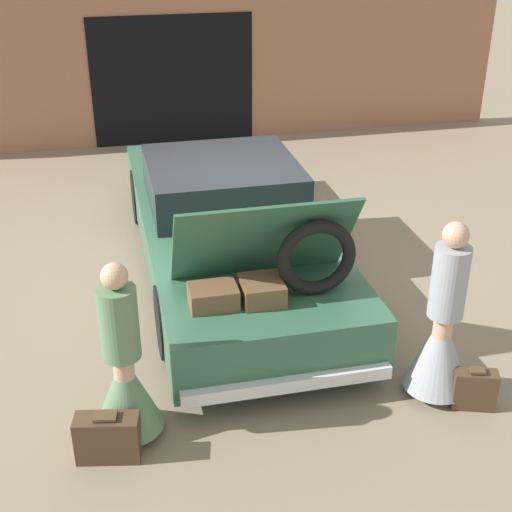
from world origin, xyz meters
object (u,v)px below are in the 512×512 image
at_px(car, 228,225).
at_px(suitcase_beside_left_person, 108,437).
at_px(person_right, 442,336).
at_px(person_left, 125,377).
at_px(suitcase_beside_right_person, 474,389).

xyz_separation_m(car, suitcase_beside_left_person, (-1.53, -2.92, -0.37)).
bearing_deg(person_right, person_left, 87.96).
bearing_deg(suitcase_beside_right_person, person_right, 131.92).
height_order(car, person_left, car).
bearing_deg(suitcase_beside_right_person, car, 117.91).
relative_size(person_left, person_right, 0.95).
distance_m(car, suitcase_beside_right_person, 3.40).
xyz_separation_m(person_right, suitcase_beside_left_person, (-2.88, -0.19, -0.40)).
relative_size(person_right, suitcase_beside_right_person, 4.18).
xyz_separation_m(car, suitcase_beside_right_person, (1.58, -2.99, -0.38)).
bearing_deg(person_left, suitcase_beside_left_person, -27.44).
bearing_deg(suitcase_beside_left_person, person_right, 3.75).
relative_size(suitcase_beside_left_person, suitcase_beside_right_person, 1.33).
bearing_deg(person_right, suitcase_beside_left_person, 93.24).
bearing_deg(car, suitcase_beside_right_person, -62.09).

